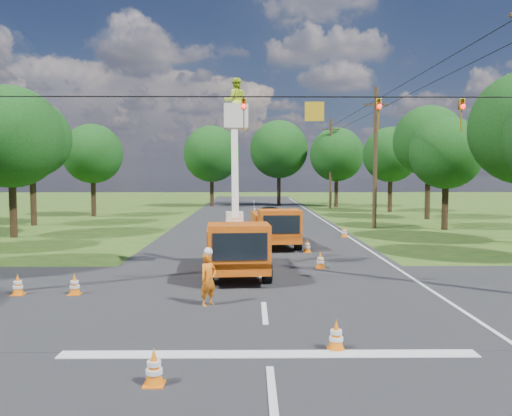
{
  "coord_description": "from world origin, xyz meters",
  "views": [
    {
      "loc": [
        -0.37,
        -13.66,
        3.93
      ],
      "look_at": [
        -0.19,
        5.4,
        2.6
      ],
      "focal_mm": 35.0,
      "sensor_mm": 36.0,
      "label": 1
    }
  ],
  "objects_px": {
    "traffic_cone_3": "(307,246)",
    "distant_car": "(272,214)",
    "tree_left_d": "(11,137)",
    "pole_right_mid": "(375,157)",
    "traffic_cone_2": "(320,260)",
    "traffic_cone_0": "(154,368)",
    "tree_far_c": "(337,155)",
    "traffic_cone_5": "(18,285)",
    "traffic_cone_7": "(344,232)",
    "bucket_truck": "(236,232)",
    "tree_far_a": "(212,154)",
    "traffic_cone_1": "(336,335)",
    "pole_right_far": "(331,163)",
    "tree_far_b": "(279,149)",
    "tree_right_d": "(429,141)",
    "tree_left_f": "(93,154)",
    "ground_worker": "(208,279)",
    "second_truck": "(275,226)",
    "tree_right_e": "(391,155)",
    "tree_left_e": "(31,139)",
    "tree_right_c": "(446,153)",
    "traffic_cone_4": "(75,285)"
  },
  "relations": [
    {
      "from": "traffic_cone_3",
      "to": "distant_car",
      "type": "bearing_deg",
      "value": 94.03
    },
    {
      "from": "tree_left_d",
      "to": "traffic_cone_3",
      "type": "bearing_deg",
      "value": -19.82
    },
    {
      "from": "pole_right_mid",
      "to": "traffic_cone_2",
      "type": "bearing_deg",
      "value": -111.35
    },
    {
      "from": "traffic_cone_0",
      "to": "tree_far_c",
      "type": "bearing_deg",
      "value": 76.53
    },
    {
      "from": "traffic_cone_5",
      "to": "traffic_cone_7",
      "type": "height_order",
      "value": "same"
    },
    {
      "from": "traffic_cone_0",
      "to": "traffic_cone_3",
      "type": "relative_size",
      "value": 1.0
    },
    {
      "from": "bucket_truck",
      "to": "traffic_cone_5",
      "type": "xyz_separation_m",
      "value": [
        -6.92,
        -3.31,
        -1.29
      ]
    },
    {
      "from": "traffic_cone_0",
      "to": "tree_far_a",
      "type": "distance_m",
      "value": 50.11
    },
    {
      "from": "traffic_cone_5",
      "to": "tree_left_d",
      "type": "bearing_deg",
      "value": 115.72
    },
    {
      "from": "traffic_cone_5",
      "to": "traffic_cone_1",
      "type": "bearing_deg",
      "value": -28.54
    },
    {
      "from": "bucket_truck",
      "to": "tree_far_a",
      "type": "distance_m",
      "value": 39.97
    },
    {
      "from": "pole_right_far",
      "to": "tree_left_d",
      "type": "bearing_deg",
      "value": -133.23
    },
    {
      "from": "pole_right_far",
      "to": "tree_far_b",
      "type": "xyz_separation_m",
      "value": [
        -5.5,
        5.0,
        1.7
      ]
    },
    {
      "from": "traffic_cone_2",
      "to": "traffic_cone_0",
      "type": "bearing_deg",
      "value": -112.37
    },
    {
      "from": "pole_right_far",
      "to": "tree_far_b",
      "type": "height_order",
      "value": "tree_far_b"
    },
    {
      "from": "tree_right_d",
      "to": "tree_left_f",
      "type": "bearing_deg",
      "value": 174.21
    },
    {
      "from": "bucket_truck",
      "to": "ground_worker",
      "type": "xyz_separation_m",
      "value": [
        -0.7,
        -4.62,
        -0.85
      ]
    },
    {
      "from": "second_truck",
      "to": "pole_right_mid",
      "type": "height_order",
      "value": "pole_right_mid"
    },
    {
      "from": "tree_right_e",
      "to": "tree_far_a",
      "type": "xyz_separation_m",
      "value": [
        -18.8,
        8.0,
        0.38
      ]
    },
    {
      "from": "tree_left_f",
      "to": "tree_far_c",
      "type": "xyz_separation_m",
      "value": [
        24.3,
        12.0,
        0.38
      ]
    },
    {
      "from": "bucket_truck",
      "to": "tree_far_c",
      "type": "xyz_separation_m",
      "value": [
        10.44,
        38.5,
        4.41
      ]
    },
    {
      "from": "traffic_cone_5",
      "to": "pole_right_far",
      "type": "bearing_deg",
      "value": 67.65
    },
    {
      "from": "ground_worker",
      "to": "pole_right_far",
      "type": "relative_size",
      "value": 0.16
    },
    {
      "from": "traffic_cone_7",
      "to": "tree_left_e",
      "type": "height_order",
      "value": "tree_left_e"
    },
    {
      "from": "bucket_truck",
      "to": "distant_car",
      "type": "relative_size",
      "value": 2.02
    },
    {
      "from": "traffic_cone_0",
      "to": "tree_far_b",
      "type": "relative_size",
      "value": 0.07
    },
    {
      "from": "traffic_cone_0",
      "to": "tree_left_f",
      "type": "bearing_deg",
      "value": 109.0
    },
    {
      "from": "traffic_cone_5",
      "to": "tree_far_b",
      "type": "distance_m",
      "value": 46.56
    },
    {
      "from": "tree_left_f",
      "to": "tree_right_d",
      "type": "relative_size",
      "value": 0.87
    },
    {
      "from": "traffic_cone_2",
      "to": "tree_right_c",
      "type": "bearing_deg",
      "value": 53.36
    },
    {
      "from": "bucket_truck",
      "to": "tree_right_e",
      "type": "bearing_deg",
      "value": 60.83
    },
    {
      "from": "pole_right_mid",
      "to": "traffic_cone_3",
      "type": "bearing_deg",
      "value": -118.44
    },
    {
      "from": "tree_right_c",
      "to": "tree_left_d",
      "type": "bearing_deg",
      "value": -171.93
    },
    {
      "from": "traffic_cone_3",
      "to": "pole_right_far",
      "type": "xyz_separation_m",
      "value": [
        6.1,
        31.27,
        4.75
      ]
    },
    {
      "from": "traffic_cone_5",
      "to": "tree_far_b",
      "type": "height_order",
      "value": "tree_far_b"
    },
    {
      "from": "ground_worker",
      "to": "tree_far_b",
      "type": "bearing_deg",
      "value": 37.35
    },
    {
      "from": "traffic_cone_4",
      "to": "tree_left_e",
      "type": "height_order",
      "value": "tree_left_e"
    },
    {
      "from": "pole_right_far",
      "to": "traffic_cone_5",
      "type": "bearing_deg",
      "value": -112.35
    },
    {
      "from": "tree_far_a",
      "to": "tree_far_c",
      "type": "relative_size",
      "value": 1.04
    },
    {
      "from": "tree_left_d",
      "to": "tree_left_f",
      "type": "bearing_deg",
      "value": 89.24
    },
    {
      "from": "traffic_cone_7",
      "to": "pole_right_far",
      "type": "xyz_separation_m",
      "value": [
        3.18,
        25.46,
        4.75
      ]
    },
    {
      "from": "traffic_cone_0",
      "to": "traffic_cone_1",
      "type": "height_order",
      "value": "same"
    },
    {
      "from": "traffic_cone_3",
      "to": "pole_right_mid",
      "type": "distance_m",
      "value": 13.67
    },
    {
      "from": "tree_left_d",
      "to": "tree_right_c",
      "type": "distance_m",
      "value": 28.49
    },
    {
      "from": "distant_car",
      "to": "traffic_cone_7",
      "type": "distance_m",
      "value": 10.78
    },
    {
      "from": "traffic_cone_2",
      "to": "tree_left_d",
      "type": "distance_m",
      "value": 21.15
    },
    {
      "from": "traffic_cone_5",
      "to": "pole_right_far",
      "type": "distance_m",
      "value": 43.31
    },
    {
      "from": "tree_left_f",
      "to": "tree_right_c",
      "type": "distance_m",
      "value": 30.09
    },
    {
      "from": "tree_right_d",
      "to": "tree_far_c",
      "type": "relative_size",
      "value": 1.06
    },
    {
      "from": "tree_right_e",
      "to": "bucket_truck",
      "type": "bearing_deg",
      "value": -115.08
    }
  ]
}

